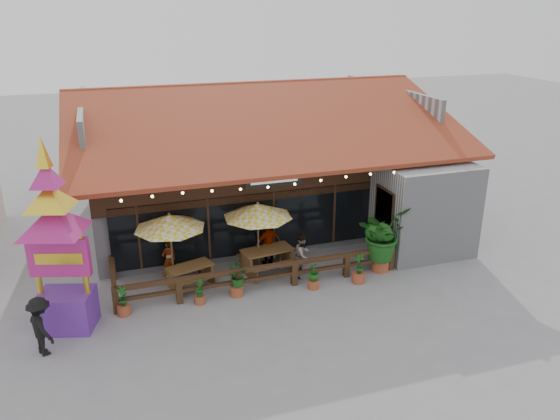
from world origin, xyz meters
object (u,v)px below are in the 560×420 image
object	(u,v)px
tropical_plant	(382,235)
pedestrian	(41,326)
picnic_table_left	(190,272)
thai_sign_tower	(54,225)
picnic_table_right	(267,256)
umbrella_left	(170,222)
umbrella_right	(258,211)

from	to	relation	value
tropical_plant	pedestrian	world-z (taller)	tropical_plant
picnic_table_left	thai_sign_tower	xyz separation A→B (m)	(-3.96, -1.49, 2.86)
thai_sign_tower	pedestrian	world-z (taller)	thai_sign_tower
tropical_plant	pedestrian	bearing A→B (deg)	-171.71
picnic_table_left	picnic_table_right	size ratio (longest dim) A/B	0.93
umbrella_left	tropical_plant	xyz separation A→B (m)	(7.37, -1.46, -0.89)
umbrella_left	thai_sign_tower	bearing A→B (deg)	-150.88
umbrella_left	umbrella_right	xyz separation A→B (m)	(3.12, -0.01, 0.05)
tropical_plant	umbrella_right	bearing A→B (deg)	161.14
umbrella_right	thai_sign_tower	size ratio (longest dim) A/B	0.49
umbrella_left	pedestrian	distance (m)	5.30
umbrella_right	pedestrian	distance (m)	7.94
umbrella_right	picnic_table_left	size ratio (longest dim) A/B	1.65
thai_sign_tower	picnic_table_left	bearing A→B (deg)	20.62
picnic_table_right	tropical_plant	xyz separation A→B (m)	(3.97, -1.24, 0.81)
pedestrian	picnic_table_left	bearing A→B (deg)	-86.50
thai_sign_tower	pedestrian	distance (m)	2.84
umbrella_left	pedestrian	size ratio (longest dim) A/B	1.59
picnic_table_right	pedestrian	world-z (taller)	pedestrian
umbrella_right	picnic_table_left	xyz separation A→B (m)	(-2.60, -0.41, -1.83)
umbrella_right	picnic_table_left	world-z (taller)	umbrella_right
umbrella_left	umbrella_right	world-z (taller)	umbrella_right
thai_sign_tower	pedestrian	bearing A→B (deg)	-116.46
umbrella_right	tropical_plant	size ratio (longest dim) A/B	1.27
picnic_table_right	thai_sign_tower	size ratio (longest dim) A/B	0.32
umbrella_left	tropical_plant	distance (m)	7.56
picnic_table_left	pedestrian	size ratio (longest dim) A/B	1.08
thai_sign_tower	tropical_plant	world-z (taller)	thai_sign_tower
thai_sign_tower	umbrella_left	bearing A→B (deg)	29.12
tropical_plant	picnic_table_right	bearing A→B (deg)	162.65
picnic_table_right	tropical_plant	size ratio (longest dim) A/B	0.83
umbrella_right	pedestrian	world-z (taller)	umbrella_right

